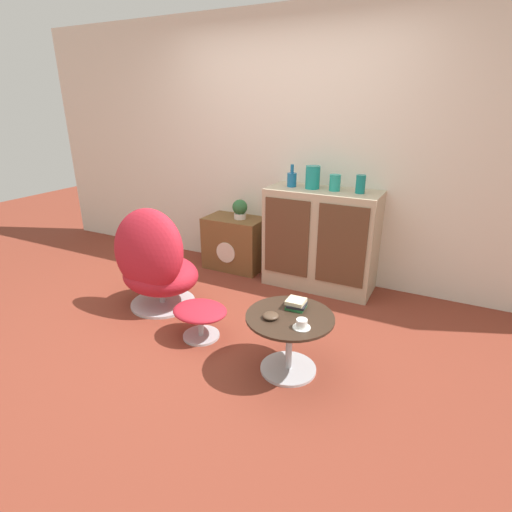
{
  "coord_description": "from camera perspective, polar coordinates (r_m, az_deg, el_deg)",
  "views": [
    {
      "loc": [
        1.59,
        -2.27,
        1.76
      ],
      "look_at": [
        0.18,
        0.5,
        0.55
      ],
      "focal_mm": 28.0,
      "sensor_mm": 36.0,
      "label": 1
    }
  ],
  "objects": [
    {
      "name": "ground_plane",
      "position": [
        3.28,
        -6.89,
        -11.34
      ],
      "size": [
        12.0,
        12.0,
        0.0
      ],
      "primitive_type": "plane",
      "color": "brown"
    },
    {
      "name": "vase_inner_right",
      "position": [
        3.8,
        11.21,
        10.24
      ],
      "size": [
        0.1,
        0.1,
        0.15
      ],
      "color": "teal",
      "rests_on": "sideboard"
    },
    {
      "name": "vase_rightmost",
      "position": [
        3.74,
        14.71,
        9.9
      ],
      "size": [
        0.09,
        0.09,
        0.17
      ],
      "color": "#147A75",
      "rests_on": "sideboard"
    },
    {
      "name": "egg_chair",
      "position": [
        3.62,
        -14.3,
        -1.06
      ],
      "size": [
        0.72,
        0.66,
        0.96
      ],
      "color": "#B7B7BC",
      "rests_on": "ground_plane"
    },
    {
      "name": "bowl",
      "position": [
        2.64,
        2.1,
        -8.53
      ],
      "size": [
        0.11,
        0.11,
        0.04
      ],
      "color": "#4C3828",
      "rests_on": "coffee_table"
    },
    {
      "name": "wall_back",
      "position": [
        4.2,
        4.76,
        14.88
      ],
      "size": [
        6.4,
        0.06,
        2.6
      ],
      "color": "silver",
      "rests_on": "ground_plane"
    },
    {
      "name": "coffee_table",
      "position": [
        2.76,
        4.78,
        -11.17
      ],
      "size": [
        0.59,
        0.59,
        0.43
      ],
      "color": "#B7B7BC",
      "rests_on": "ground_plane"
    },
    {
      "name": "vase_inner_left",
      "position": [
        3.86,
        8.11,
        11.07
      ],
      "size": [
        0.14,
        0.14,
        0.21
      ],
      "color": "teal",
      "rests_on": "sideboard"
    },
    {
      "name": "sideboard",
      "position": [
        3.97,
        9.23,
        2.35
      ],
      "size": [
        1.07,
        0.47,
        0.98
      ],
      "color": "tan",
      "rests_on": "ground_plane"
    },
    {
      "name": "book_stack",
      "position": [
        2.76,
        5.77,
        -6.84
      ],
      "size": [
        0.14,
        0.13,
        0.06
      ],
      "color": "#237038",
      "rests_on": "coffee_table"
    },
    {
      "name": "ottoman",
      "position": [
        3.18,
        -7.99,
        -8.16
      ],
      "size": [
        0.44,
        0.37,
        0.28
      ],
      "color": "#B7B7BC",
      "rests_on": "ground_plane"
    },
    {
      "name": "teacup",
      "position": [
        2.55,
        6.54,
        -9.69
      ],
      "size": [
        0.11,
        0.11,
        0.06
      ],
      "color": "white",
      "rests_on": "coffee_table"
    },
    {
      "name": "tv_console",
      "position": [
        4.44,
        -3.01,
        1.88
      ],
      "size": [
        0.64,
        0.41,
        0.58
      ],
      "color": "brown",
      "rests_on": "ground_plane"
    },
    {
      "name": "potted_plant",
      "position": [
        4.3,
        -2.31,
        6.76
      ],
      "size": [
        0.16,
        0.16,
        0.21
      ],
      "color": "silver",
      "rests_on": "tv_console"
    },
    {
      "name": "vase_leftmost",
      "position": [
        3.94,
        5.14,
        10.89
      ],
      "size": [
        0.09,
        0.09,
        0.21
      ],
      "color": "#196699",
      "rests_on": "sideboard"
    }
  ]
}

